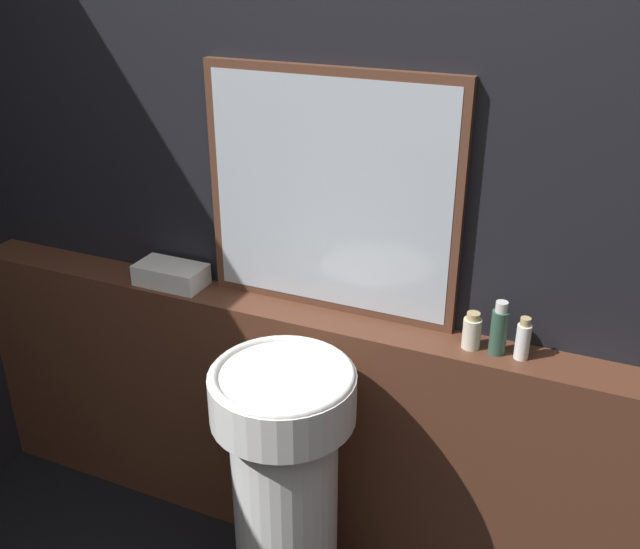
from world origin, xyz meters
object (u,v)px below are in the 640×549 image
object	(u,v)px
conditioner_bottle	(499,330)
lotion_bottle	(523,340)
pedestal_sink	(285,489)
towel_stack	(171,275)
shampoo_bottle	(472,332)
mirror	(330,196)

from	to	relation	value
conditioner_bottle	lotion_bottle	distance (m)	0.07
pedestal_sink	conditioner_bottle	xyz separation A→B (m)	(0.50, 0.33, 0.47)
towel_stack	shampoo_bottle	distance (m)	1.00
pedestal_sink	mirror	world-z (taller)	mirror
towel_stack	conditioner_bottle	distance (m)	1.07
lotion_bottle	mirror	bearing A→B (deg)	174.14
pedestal_sink	towel_stack	size ratio (longest dim) A/B	3.91
towel_stack	lotion_bottle	bearing A→B (deg)	-0.00
mirror	towel_stack	size ratio (longest dim) A/B	3.39
towel_stack	shampoo_bottle	bearing A→B (deg)	0.00
shampoo_bottle	mirror	bearing A→B (deg)	172.39
towel_stack	conditioner_bottle	world-z (taller)	conditioner_bottle
towel_stack	shampoo_bottle	xyz separation A→B (m)	(1.00, 0.00, 0.02)
pedestal_sink	mirror	xyz separation A→B (m)	(-0.03, 0.39, 0.76)
towel_stack	lotion_bottle	xyz separation A→B (m)	(1.13, -0.00, 0.02)
mirror	towel_stack	world-z (taller)	mirror
pedestal_sink	lotion_bottle	world-z (taller)	lotion_bottle
mirror	lotion_bottle	size ratio (longest dim) A/B	6.31
mirror	shampoo_bottle	world-z (taller)	mirror
mirror	shampoo_bottle	distance (m)	0.56
pedestal_sink	shampoo_bottle	size ratio (longest dim) A/B	8.30
towel_stack	shampoo_bottle	size ratio (longest dim) A/B	2.12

